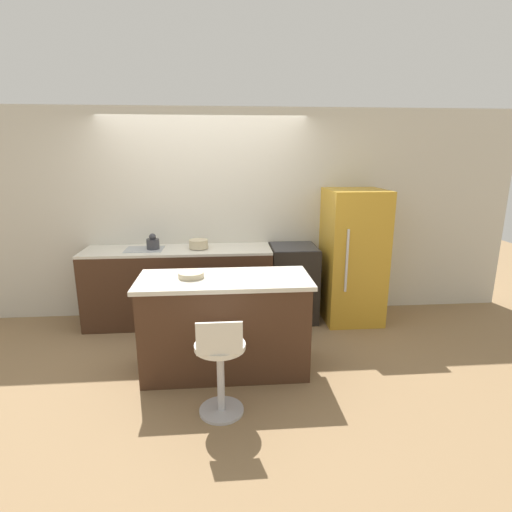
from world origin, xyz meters
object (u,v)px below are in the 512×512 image
Objects in this scene: oven_range at (293,283)px; refrigerator at (352,256)px; stool_chair at (220,365)px; mixing_bowl at (199,244)px; kettle at (153,243)px.

oven_range is 0.81m from refrigerator.
mixing_bowl reaches higher than stool_chair.
oven_range is 0.58× the size of refrigerator.
mixing_bowl is (-0.26, 1.89, 0.56)m from stool_chair.
oven_range is 4.17× the size of mixing_bowl.
mixing_bowl is at bearing 97.77° from stool_chair.
kettle is at bearing 112.92° from stool_chair.
refrigerator is at bearing 48.24° from stool_chair.
refrigerator is 1.90m from mixing_bowl.
stool_chair is 2.13m from kettle.
stool_chair is at bearing -82.23° from mixing_bowl.
kettle is 0.84× the size of mixing_bowl.
oven_range is 5.00× the size of kettle.
stool_chair is (-1.63, -1.83, -0.39)m from refrigerator.
refrigerator is (0.73, -0.06, 0.35)m from oven_range.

